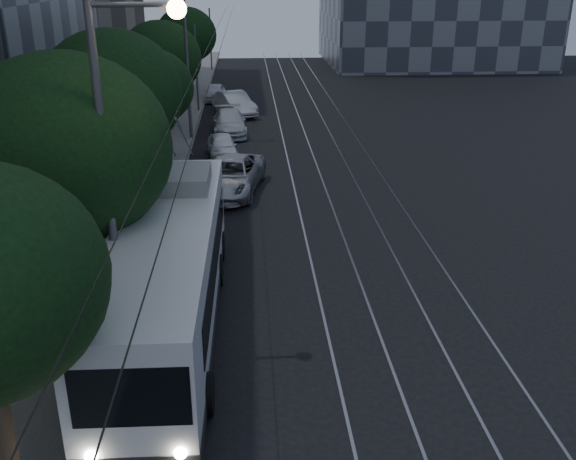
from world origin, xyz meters
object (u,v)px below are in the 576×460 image
(car_white_d, at_px, (215,93))
(pickup_silver, at_px, (229,176))
(car_white_c, at_px, (235,103))
(streetlamp_far, at_px, (193,43))
(trolleybus, at_px, (168,270))
(streetlamp_near, at_px, (121,148))
(car_white_a, at_px, (222,146))
(car_white_b, at_px, (229,123))

(car_white_d, bearing_deg, pickup_silver, -83.41)
(car_white_c, xyz_separation_m, streetlamp_far, (-2.10, -6.92, 4.77))
(trolleybus, xyz_separation_m, pickup_silver, (1.40, 11.74, -0.93))
(car_white_d, distance_m, streetlamp_far, 13.15)
(streetlamp_near, xyz_separation_m, streetlamp_far, (0.00, 22.98, 0.03))
(pickup_silver, relative_size, car_white_c, 1.18)
(streetlamp_near, bearing_deg, car_white_d, 89.19)
(car_white_a, distance_m, car_white_c, 11.11)
(car_white_b, height_order, streetlamp_far, streetlamp_far)
(car_white_b, relative_size, car_white_c, 1.02)
(trolleybus, distance_m, car_white_a, 17.60)
(car_white_b, distance_m, car_white_d, 11.01)
(car_white_b, bearing_deg, streetlamp_near, -97.77)
(streetlamp_far, bearing_deg, car_white_c, 73.13)
(car_white_d, xyz_separation_m, streetlamp_near, (-0.50, -35.17, 4.88))
(trolleybus, height_order, car_white_c, trolleybus)
(car_white_a, relative_size, car_white_c, 0.78)
(car_white_c, bearing_deg, streetlamp_near, -116.01)
(car_white_b, xyz_separation_m, car_white_d, (-1.37, 10.93, -0.07))
(car_white_a, xyz_separation_m, car_white_b, (0.27, 5.43, 0.07))
(trolleybus, bearing_deg, car_white_b, 87.73)
(streetlamp_near, bearing_deg, car_white_c, 85.98)
(car_white_b, xyz_separation_m, car_white_c, (0.23, 5.66, 0.08))
(pickup_silver, height_order, car_white_b, pickup_silver)
(car_white_a, height_order, streetlamp_far, streetlamp_far)
(trolleybus, relative_size, streetlamp_near, 1.38)
(streetlamp_far, bearing_deg, car_white_a, -69.07)
(car_white_d, bearing_deg, streetlamp_near, -88.35)
(trolleybus, height_order, car_white_d, trolleybus)
(trolleybus, distance_m, pickup_silver, 11.86)
(streetlamp_far, bearing_deg, pickup_silver, -78.12)
(pickup_silver, height_order, car_white_c, car_white_c)
(car_white_d, bearing_deg, trolleybus, -87.20)
(car_white_b, relative_size, streetlamp_near, 0.54)
(trolleybus, xyz_separation_m, streetlamp_near, (-0.70, -1.26, 3.81))
(car_white_c, xyz_separation_m, car_white_d, (-1.60, 5.26, -0.15))
(trolleybus, relative_size, streetlamp_far, 1.37)
(car_white_c, height_order, car_white_d, car_white_c)
(car_white_a, relative_size, streetlamp_near, 0.41)
(trolleybus, height_order, car_white_a, trolleybus)
(trolleybus, xyz_separation_m, car_white_a, (0.90, 17.55, -1.08))
(trolleybus, distance_m, car_white_b, 23.03)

